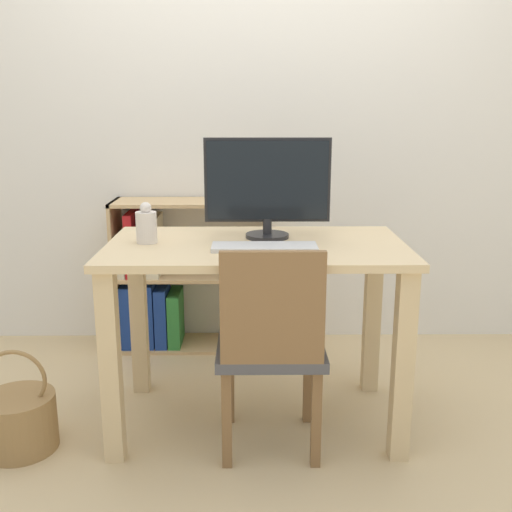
{
  "coord_description": "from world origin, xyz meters",
  "views": [
    {
      "loc": [
        -0.02,
        -2.29,
        1.29
      ],
      "look_at": [
        0.0,
        0.1,
        0.69
      ],
      "focal_mm": 42.0,
      "sensor_mm": 36.0,
      "label": 1
    }
  ],
  "objects_px": {
    "bookshelf": "(164,285)",
    "monitor": "(267,184)",
    "vase": "(146,225)",
    "chair": "(271,343)",
    "keyboard": "(264,247)",
    "basket": "(19,420)"
  },
  "relations": [
    {
      "from": "bookshelf",
      "to": "monitor",
      "type": "bearing_deg",
      "value": -52.77
    },
    {
      "from": "vase",
      "to": "basket",
      "type": "bearing_deg",
      "value": -155.3
    },
    {
      "from": "bookshelf",
      "to": "basket",
      "type": "xyz_separation_m",
      "value": [
        -0.42,
        -1.02,
        -0.23
      ]
    },
    {
      "from": "monitor",
      "to": "basket",
      "type": "bearing_deg",
      "value": -161.86
    },
    {
      "from": "vase",
      "to": "bookshelf",
      "type": "xyz_separation_m",
      "value": [
        -0.06,
        0.8,
        -0.48
      ]
    },
    {
      "from": "chair",
      "to": "vase",
      "type": "bearing_deg",
      "value": 154.33
    },
    {
      "from": "keyboard",
      "to": "bookshelf",
      "type": "bearing_deg",
      "value": 119.73
    },
    {
      "from": "bookshelf",
      "to": "vase",
      "type": "bearing_deg",
      "value": -85.59
    },
    {
      "from": "vase",
      "to": "bookshelf",
      "type": "relative_size",
      "value": 0.2
    },
    {
      "from": "keyboard",
      "to": "bookshelf",
      "type": "distance_m",
      "value": 1.13
    },
    {
      "from": "bookshelf",
      "to": "chair",
      "type": "bearing_deg",
      "value": -62.61
    },
    {
      "from": "vase",
      "to": "chair",
      "type": "relative_size",
      "value": 0.2
    },
    {
      "from": "keyboard",
      "to": "basket",
      "type": "bearing_deg",
      "value": -173.44
    },
    {
      "from": "vase",
      "to": "chair",
      "type": "height_order",
      "value": "vase"
    },
    {
      "from": "monitor",
      "to": "bookshelf",
      "type": "relative_size",
      "value": 0.63
    },
    {
      "from": "keyboard",
      "to": "chair",
      "type": "relative_size",
      "value": 0.48
    },
    {
      "from": "vase",
      "to": "chair",
      "type": "bearing_deg",
      "value": -27.39
    },
    {
      "from": "basket",
      "to": "vase",
      "type": "bearing_deg",
      "value": 24.7
    },
    {
      "from": "chair",
      "to": "bookshelf",
      "type": "xyz_separation_m",
      "value": [
        -0.54,
        1.05,
        -0.09
      ]
    },
    {
      "from": "monitor",
      "to": "chair",
      "type": "relative_size",
      "value": 0.62
    },
    {
      "from": "keyboard",
      "to": "vase",
      "type": "height_order",
      "value": "vase"
    },
    {
      "from": "monitor",
      "to": "vase",
      "type": "relative_size",
      "value": 3.13
    }
  ]
}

